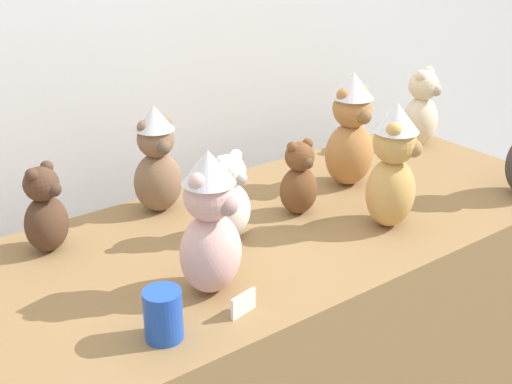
{
  "coord_description": "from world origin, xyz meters",
  "views": [
    {
      "loc": [
        -0.96,
        -1.04,
        1.64
      ],
      "look_at": [
        0.0,
        0.25,
        0.92
      ],
      "focal_mm": 47.84,
      "sensor_mm": 36.0,
      "label": 1
    }
  ],
  "objects_px": {
    "teddy_bear_caramel": "(351,131)",
    "teddy_bear_cream": "(421,110)",
    "teddy_bear_honey": "(393,167)",
    "display_table": "(256,354)",
    "party_cup_blue": "(163,315)",
    "teddy_bear_mocha": "(157,161)",
    "teddy_bear_snow": "(229,198)",
    "teddy_bear_chestnut": "(299,180)",
    "teddy_bear_cocoa": "(45,211)",
    "teddy_bear_blush": "(210,224)"
  },
  "relations": [
    {
      "from": "display_table",
      "to": "party_cup_blue",
      "type": "xyz_separation_m",
      "value": [
        -0.42,
        -0.26,
        0.45
      ]
    },
    {
      "from": "teddy_bear_caramel",
      "to": "teddy_bear_cream",
      "type": "xyz_separation_m",
      "value": [
        0.45,
        0.11,
        -0.04
      ]
    },
    {
      "from": "teddy_bear_caramel",
      "to": "teddy_bear_cream",
      "type": "bearing_deg",
      "value": 14.75
    },
    {
      "from": "teddy_bear_honey",
      "to": "party_cup_blue",
      "type": "height_order",
      "value": "teddy_bear_honey"
    },
    {
      "from": "teddy_bear_chestnut",
      "to": "teddy_bear_cream",
      "type": "xyz_separation_m",
      "value": [
        0.71,
        0.18,
        0.03
      ]
    },
    {
      "from": "teddy_bear_blush",
      "to": "teddy_bear_honey",
      "type": "relative_size",
      "value": 0.99
    },
    {
      "from": "teddy_bear_blush",
      "to": "party_cup_blue",
      "type": "height_order",
      "value": "teddy_bear_blush"
    },
    {
      "from": "teddy_bear_blush",
      "to": "teddy_bear_cocoa",
      "type": "height_order",
      "value": "teddy_bear_blush"
    },
    {
      "from": "teddy_bear_snow",
      "to": "party_cup_blue",
      "type": "distance_m",
      "value": 0.46
    },
    {
      "from": "teddy_bear_snow",
      "to": "teddy_bear_blush",
      "type": "relative_size",
      "value": 0.69
    },
    {
      "from": "teddy_bear_honey",
      "to": "teddy_bear_cream",
      "type": "bearing_deg",
      "value": 0.23
    },
    {
      "from": "teddy_bear_caramel",
      "to": "teddy_bear_cocoa",
      "type": "distance_m",
      "value": 0.92
    },
    {
      "from": "teddy_bear_blush",
      "to": "teddy_bear_cream",
      "type": "height_order",
      "value": "teddy_bear_blush"
    },
    {
      "from": "party_cup_blue",
      "to": "teddy_bear_caramel",
      "type": "bearing_deg",
      "value": 22.5
    },
    {
      "from": "teddy_bear_mocha",
      "to": "teddy_bear_honey",
      "type": "bearing_deg",
      "value": -42.84
    },
    {
      "from": "teddy_bear_chestnut",
      "to": "display_table",
      "type": "bearing_deg",
      "value": -166.63
    },
    {
      "from": "teddy_bear_snow",
      "to": "teddy_bear_blush",
      "type": "xyz_separation_m",
      "value": [
        -0.18,
        -0.19,
        0.06
      ]
    },
    {
      "from": "teddy_bear_chestnut",
      "to": "party_cup_blue",
      "type": "relative_size",
      "value": 1.98
    },
    {
      "from": "teddy_bear_caramel",
      "to": "party_cup_blue",
      "type": "bearing_deg",
      "value": -156.31
    },
    {
      "from": "teddy_bear_chestnut",
      "to": "teddy_bear_honey",
      "type": "distance_m",
      "value": 0.26
    },
    {
      "from": "teddy_bear_snow",
      "to": "teddy_bear_caramel",
      "type": "bearing_deg",
      "value": -5.92
    },
    {
      "from": "teddy_bear_caramel",
      "to": "teddy_bear_honey",
      "type": "bearing_deg",
      "value": -110.29
    },
    {
      "from": "teddy_bear_caramel",
      "to": "teddy_bear_mocha",
      "type": "xyz_separation_m",
      "value": [
        -0.56,
        0.18,
        -0.02
      ]
    },
    {
      "from": "teddy_bear_honey",
      "to": "teddy_bear_cream",
      "type": "xyz_separation_m",
      "value": [
        0.55,
        0.38,
        -0.04
      ]
    },
    {
      "from": "teddy_bear_cocoa",
      "to": "teddy_bear_blush",
      "type": "bearing_deg",
      "value": -90.67
    },
    {
      "from": "display_table",
      "to": "teddy_bear_cream",
      "type": "relative_size",
      "value": 7.16
    },
    {
      "from": "display_table",
      "to": "teddy_bear_chestnut",
      "type": "bearing_deg",
      "value": 9.53
    },
    {
      "from": "teddy_bear_blush",
      "to": "party_cup_blue",
      "type": "distance_m",
      "value": 0.23
    },
    {
      "from": "teddy_bear_cocoa",
      "to": "teddy_bear_cream",
      "type": "xyz_separation_m",
      "value": [
        1.35,
        -0.04,
        0.02
      ]
    },
    {
      "from": "teddy_bear_blush",
      "to": "teddy_bear_chestnut",
      "type": "xyz_separation_m",
      "value": [
        0.42,
        0.19,
        -0.06
      ]
    },
    {
      "from": "teddy_bear_caramel",
      "to": "party_cup_blue",
      "type": "xyz_separation_m",
      "value": [
        -0.85,
        -0.35,
        -0.12
      ]
    },
    {
      "from": "display_table",
      "to": "teddy_bear_caramel",
      "type": "height_order",
      "value": "teddy_bear_caramel"
    },
    {
      "from": "teddy_bear_blush",
      "to": "display_table",
      "type": "bearing_deg",
      "value": 14.06
    },
    {
      "from": "teddy_bear_blush",
      "to": "teddy_bear_honey",
      "type": "bearing_deg",
      "value": -20.38
    },
    {
      "from": "teddy_bear_snow",
      "to": "display_table",
      "type": "bearing_deg",
      "value": -37.31
    },
    {
      "from": "teddy_bear_snow",
      "to": "teddy_bear_blush",
      "type": "distance_m",
      "value": 0.27
    },
    {
      "from": "teddy_bear_mocha",
      "to": "teddy_bear_cream",
      "type": "height_order",
      "value": "teddy_bear_mocha"
    },
    {
      "from": "teddy_bear_mocha",
      "to": "teddy_bear_honey",
      "type": "distance_m",
      "value": 0.64
    },
    {
      "from": "teddy_bear_chestnut",
      "to": "party_cup_blue",
      "type": "xyz_separation_m",
      "value": [
        -0.6,
        -0.29,
        -0.05
      ]
    },
    {
      "from": "display_table",
      "to": "teddy_bear_cream",
      "type": "bearing_deg",
      "value": 13.13
    },
    {
      "from": "teddy_bear_caramel",
      "to": "teddy_bear_snow",
      "type": "bearing_deg",
      "value": -170.92
    },
    {
      "from": "display_table",
      "to": "teddy_bear_caramel",
      "type": "xyz_separation_m",
      "value": [
        0.43,
        0.1,
        0.57
      ]
    },
    {
      "from": "teddy_bear_blush",
      "to": "teddy_bear_mocha",
      "type": "distance_m",
      "value": 0.46
    },
    {
      "from": "display_table",
      "to": "teddy_bear_snow",
      "type": "relative_size",
      "value": 8.41
    },
    {
      "from": "display_table",
      "to": "teddy_bear_honey",
      "type": "bearing_deg",
      "value": -28.16
    },
    {
      "from": "display_table",
      "to": "teddy_bear_honey",
      "type": "xyz_separation_m",
      "value": [
        0.32,
        -0.17,
        0.56
      ]
    },
    {
      "from": "teddy_bear_cream",
      "to": "teddy_bear_blush",
      "type": "bearing_deg",
      "value": -178.55
    },
    {
      "from": "teddy_bear_mocha",
      "to": "party_cup_blue",
      "type": "bearing_deg",
      "value": -116.57
    },
    {
      "from": "display_table",
      "to": "teddy_bear_snow",
      "type": "distance_m",
      "value": 0.51
    },
    {
      "from": "teddy_bear_honey",
      "to": "teddy_bear_cocoa",
      "type": "distance_m",
      "value": 0.9
    }
  ]
}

